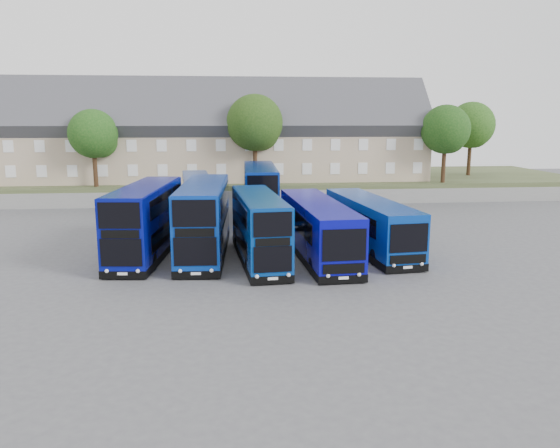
{
  "coord_description": "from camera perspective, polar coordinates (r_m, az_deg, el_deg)",
  "views": [
    {
      "loc": [
        -0.99,
        -30.98,
        8.76
      ],
      "look_at": [
        2.33,
        2.56,
        2.2
      ],
      "focal_mm": 35.0,
      "sensor_mm": 36.0,
      "label": 1
    }
  ],
  "objects": [
    {
      "name": "ground",
      "position": [
        32.21,
        -3.68,
        -4.79
      ],
      "size": [
        120.0,
        120.0,
        0.0
      ],
      "primitive_type": "plane",
      "color": "#4B4B50",
      "rests_on": "ground"
    },
    {
      "name": "tree_east",
      "position": [
        60.68,
        17.0,
        9.25
      ],
      "size": [
        5.12,
        5.12,
        8.16
      ],
      "color": "#382314",
      "rests_on": "earth_bank"
    },
    {
      "name": "dd_rear_right",
      "position": [
        47.55,
        -2.09,
        3.18
      ],
      "size": [
        3.03,
        11.78,
        4.65
      ],
      "rotation": [
        0.0,
        0.0,
        -0.03
      ],
      "color": "navy",
      "rests_on": "ground"
    },
    {
      "name": "dd_front_left",
      "position": [
        36.0,
        -13.82,
        0.21
      ],
      "size": [
        3.75,
        11.53,
        4.5
      ],
      "rotation": [
        0.0,
        0.0,
        -0.1
      ],
      "color": "#070E83",
      "rests_on": "ground"
    },
    {
      "name": "terrace_row",
      "position": [
        61.05,
        -7.62,
        8.89
      ],
      "size": [
        48.0,
        10.4,
        11.2
      ],
      "color": "tan",
      "rests_on": "earth_bank"
    },
    {
      "name": "dd_front_mid",
      "position": [
        35.49,
        -7.92,
        0.39
      ],
      "size": [
        3.25,
        11.78,
        4.64
      ],
      "rotation": [
        0.0,
        0.0,
        -0.05
      ],
      "color": "#08329D",
      "rests_on": "ground"
    },
    {
      "name": "tree_far",
      "position": [
        69.49,
        19.43,
        9.55
      ],
      "size": [
        5.44,
        5.44,
        8.67
      ],
      "color": "#382314",
      "rests_on": "earth_bank"
    },
    {
      "name": "tree_mid",
      "position": [
        56.67,
        -2.51,
        10.3
      ],
      "size": [
        5.76,
        5.76,
        9.18
      ],
      "color": "#382314",
      "rests_on": "earth_bank"
    },
    {
      "name": "dd_rear_left",
      "position": [
        47.62,
        -8.68,
        2.61
      ],
      "size": [
        3.11,
        9.95,
        3.89
      ],
      "rotation": [
        0.0,
        0.0,
        0.09
      ],
      "color": "#083192",
      "rests_on": "ground"
    },
    {
      "name": "earth_bank",
      "position": [
        65.45,
        -4.75,
        4.17
      ],
      "size": [
        80.0,
        20.0,
        2.0
      ],
      "primitive_type": "cube",
      "color": "#3F4929",
      "rests_on": "ground"
    },
    {
      "name": "coach_east_b",
      "position": [
        37.26,
        9.38,
        -0.12
      ],
      "size": [
        3.82,
        12.58,
        3.39
      ],
      "rotation": [
        0.0,
        0.0,
        0.1
      ],
      "color": "#08359A",
      "rests_on": "ground"
    },
    {
      "name": "coach_east_a",
      "position": [
        35.06,
        3.91,
        -0.57
      ],
      "size": [
        3.44,
        13.06,
        3.54
      ],
      "rotation": [
        0.0,
        0.0,
        0.06
      ],
      "color": "#0808A0",
      "rests_on": "ground"
    },
    {
      "name": "retaining_wall",
      "position": [
        55.57,
        -4.57,
        2.69
      ],
      "size": [
        70.0,
        0.4,
        1.5
      ],
      "primitive_type": "cube",
      "color": "slate",
      "rests_on": "ground"
    },
    {
      "name": "tree_west",
      "position": [
        57.56,
        -18.78,
        8.74
      ],
      "size": [
        4.8,
        4.8,
        7.65
      ],
      "color": "#382314",
      "rests_on": "earth_bank"
    },
    {
      "name": "dd_front_right",
      "position": [
        33.58,
        -2.19,
        -0.57
      ],
      "size": [
        3.18,
        10.51,
        4.12
      ],
      "rotation": [
        0.0,
        0.0,
        0.08
      ],
      "color": "navy",
      "rests_on": "ground"
    }
  ]
}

